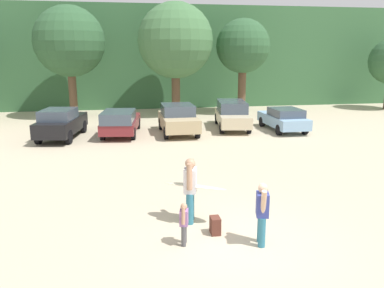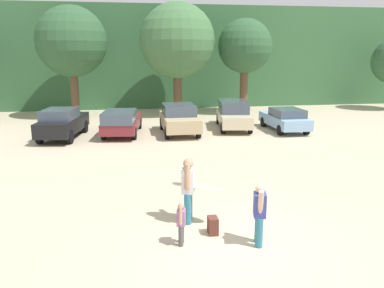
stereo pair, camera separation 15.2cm
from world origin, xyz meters
name	(u,v)px [view 1 (the left image)]	position (x,y,z in m)	size (l,w,h in m)	color
ground_plane	(241,243)	(0.00, 0.00, 0.00)	(120.00, 120.00, 0.00)	#C1B293
hillside_ridge	(151,57)	(0.00, 29.87, 4.14)	(108.00, 12.00, 8.28)	#38663D
tree_far_left	(69,42)	(-6.26, 20.56, 5.26)	(4.87, 4.87, 7.72)	brown
tree_center_left	(175,41)	(1.08, 20.25, 5.34)	(5.37, 5.37, 8.05)	brown
tree_ridge_back	(243,47)	(6.10, 20.25, 4.94)	(3.96, 3.96, 6.98)	brown
parked_car_black	(61,123)	(-6.07, 13.23, 0.85)	(2.38, 4.64, 1.64)	black
parked_car_maroon	(120,122)	(-2.93, 13.52, 0.78)	(2.35, 4.88, 1.47)	maroon
parked_car_tan	(178,119)	(0.31, 13.49, 0.86)	(1.95, 4.20, 1.65)	tan
parked_car_champagne	(232,114)	(3.79, 14.56, 0.87)	(2.43, 4.99, 1.64)	beige
parked_car_sky_blue	(283,119)	(6.59, 13.28, 0.71)	(1.81, 4.13, 1.36)	#84ADD1
person_adult	(190,187)	(-1.00, 1.47, 1.02)	(0.43, 0.81, 1.80)	teal
person_child	(184,221)	(-1.37, 0.19, 0.60)	(0.25, 0.47, 1.06)	#4C4C51
person_companion	(262,210)	(0.47, -0.11, 0.87)	(0.37, 0.65, 1.55)	teal
surfboard_cream	(195,186)	(-0.88, 1.48, 1.02)	(1.80, 1.34, 0.16)	beige
backpack_dropped	(215,225)	(-0.50, 0.62, 0.22)	(0.24, 0.34, 0.45)	#592D23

